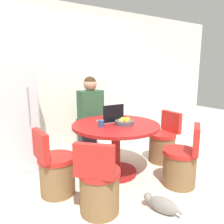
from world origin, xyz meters
TOP-DOWN VIEW (x-y plane):
  - ground_plane at (0.00, 0.00)m, footprint 12.00×12.00m
  - wall_back at (0.00, 1.56)m, footprint 7.00×0.06m
  - refrigerator at (-1.28, 1.16)m, footprint 0.67×0.71m
  - dining_table at (-0.07, 0.19)m, footprint 1.21×1.21m
  - chair_near_left_corner at (-0.70, -0.44)m, footprint 0.51×0.51m
  - chair_right_side at (0.81, 0.15)m, footprint 0.44×0.44m
  - chair_near_right_corner at (0.45, -0.52)m, footprint 0.50×0.51m
  - chair_left_side at (-0.96, 0.15)m, footprint 0.44×0.44m
  - person_seated at (-0.06, 1.01)m, footprint 0.40×0.37m
  - laptop at (-0.07, 0.31)m, footprint 0.34×0.21m
  - fruit_bowl at (0.00, 0.10)m, footprint 0.25×0.25m
  - coffee_cup at (-0.32, 0.17)m, footprint 0.08×0.08m
  - cat at (-0.15, -0.80)m, footprint 0.23×0.41m

SIDE VIEW (x-z plane):
  - ground_plane at x=0.00m, z-range 0.00..0.00m
  - cat at x=-0.15m, z-range 0.00..0.18m
  - chair_near_left_corner at x=-0.70m, z-range -0.12..0.68m
  - chair_right_side at x=0.81m, z-range -0.12..0.68m
  - chair_near_right_corner at x=0.45m, z-range -0.12..0.68m
  - chair_left_side at x=-0.96m, z-range -0.12..0.68m
  - dining_table at x=-0.07m, z-range 0.16..0.90m
  - person_seated at x=-0.06m, z-range 0.08..1.44m
  - fruit_bowl at x=0.00m, z-range 0.73..0.82m
  - coffee_cup at x=-0.32m, z-range 0.74..0.82m
  - laptop at x=-0.07m, z-range 0.67..0.93m
  - refrigerator at x=-1.28m, z-range 0.00..1.78m
  - wall_back at x=0.00m, z-range 0.00..2.60m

